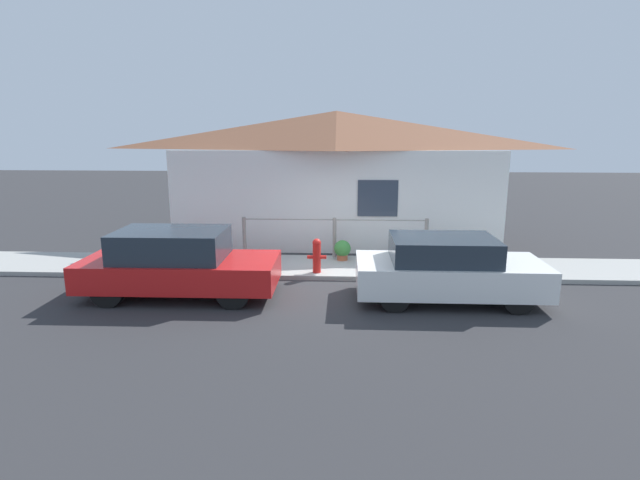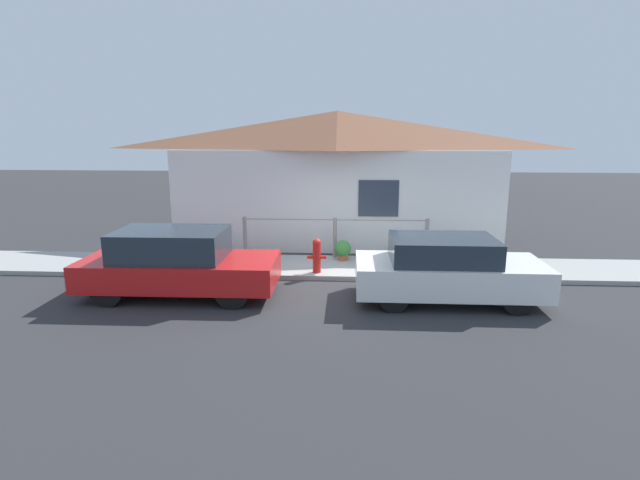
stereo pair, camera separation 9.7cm
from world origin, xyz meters
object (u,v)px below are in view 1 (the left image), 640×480
Objects in this scene: fire_hydrant at (317,255)px; potted_plant_near_hydrant at (342,250)px; car_left at (178,263)px; car_right at (447,269)px.

potted_plant_near_hydrant is at bearing 62.99° from fire_hydrant.
car_left is at bearing -141.95° from potted_plant_near_hydrant.
car_left is 4.35m from potted_plant_near_hydrant.
potted_plant_near_hydrant is (3.42, 2.68, -0.32)m from car_left.
fire_hydrant is at bearing 151.29° from car_right.
car_left is 3.20m from fire_hydrant.
car_right is at bearing -0.53° from car_left.
fire_hydrant is (-2.75, 1.50, -0.12)m from car_right.
car_right is 3.44m from potted_plant_near_hydrant.
car_right is (5.57, 0.00, -0.04)m from car_left.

